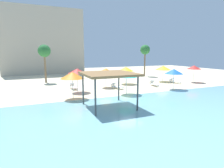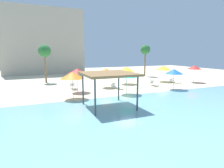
{
  "view_description": "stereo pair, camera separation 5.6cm",
  "coord_description": "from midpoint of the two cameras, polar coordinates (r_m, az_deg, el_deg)",
  "views": [
    {
      "loc": [
        -8.56,
        -16.01,
        4.58
      ],
      "look_at": [
        -0.84,
        2.0,
        1.3
      ],
      "focal_mm": 29.77,
      "sensor_mm": 36.0,
      "label": 1
    },
    {
      "loc": [
        -8.51,
        -16.04,
        4.58
      ],
      "look_at": [
        -0.84,
        2.0,
        1.3
      ],
      "focal_mm": 29.77,
      "sensor_mm": 36.0,
      "label": 2
    }
  ],
  "objects": [
    {
      "name": "beach_umbrella_red_4",
      "position": [
        22.07,
        -10.74,
        3.94
      ],
      "size": [
        2.14,
        2.14,
        2.8
      ],
      "color": "silver",
      "rests_on": "ground"
    },
    {
      "name": "palm_tree_1",
      "position": [
        30.51,
        -20.13,
        9.3
      ],
      "size": [
        1.9,
        1.9,
        5.86
      ],
      "color": "brown",
      "rests_on": "ground"
    },
    {
      "name": "ground_plane",
      "position": [
        18.72,
        4.7,
        -4.69
      ],
      "size": [
        80.0,
        80.0,
        0.0
      ],
      "primitive_type": "plane",
      "color": "beige"
    },
    {
      "name": "lounge_chair_0",
      "position": [
        24.09,
        1.33,
        -0.66
      ],
      "size": [
        1.27,
        1.98,
        0.74
      ],
      "rotation": [
        0.0,
        0.0,
        -1.18
      ],
      "color": "white",
      "rests_on": "ground"
    },
    {
      "name": "beach_umbrella_red_6",
      "position": [
        31.81,
        23.86,
        4.72
      ],
      "size": [
        2.16,
        2.16,
        2.68
      ],
      "color": "silver",
      "rests_on": "ground"
    },
    {
      "name": "beach_umbrella_yellow_2",
      "position": [
        30.97,
        15.4,
        4.82
      ],
      "size": [
        2.47,
        2.47,
        2.58
      ],
      "color": "silver",
      "rests_on": "ground"
    },
    {
      "name": "lounge_chair_1",
      "position": [
        26.8,
        12.65,
        0.15
      ],
      "size": [
        0.85,
        1.96,
        0.74
      ],
      "rotation": [
        0.0,
        0.0,
        -1.7
      ],
      "color": "white",
      "rests_on": "ground"
    },
    {
      "name": "shade_pavilion",
      "position": [
        15.38,
        -1.12,
        2.79
      ],
      "size": [
        4.21,
        4.21,
        2.97
      ],
      "color": "#42474C",
      "rests_on": "ground"
    },
    {
      "name": "beach_umbrella_orange_7",
      "position": [
        18.86,
        -12.16,
        2.62
      ],
      "size": [
        2.4,
        2.4,
        2.72
      ],
      "color": "silver",
      "rests_on": "ground"
    },
    {
      "name": "beach_umbrella_yellow_0",
      "position": [
        27.68,
        4.22,
        4.63
      ],
      "size": [
        2.34,
        2.34,
        2.57
      ],
      "color": "silver",
      "rests_on": "ground"
    },
    {
      "name": "palm_tree_0",
      "position": [
        37.71,
        10.08,
        10.12
      ],
      "size": [
        1.9,
        1.9,
        6.18
      ],
      "color": "brown",
      "rests_on": "ground"
    },
    {
      "name": "beach_umbrella_teal_3",
      "position": [
        20.52,
        4.45,
        3.04
      ],
      "size": [
        2.3,
        2.3,
        2.6
      ],
      "color": "silver",
      "rests_on": "ground"
    },
    {
      "name": "hotel_block_0",
      "position": [
        46.85,
        -20.52,
        11.93
      ],
      "size": [
        16.88,
        9.85,
        14.09
      ],
      "primitive_type": "cube",
      "color": "#B2A893",
      "rests_on": "ground"
    },
    {
      "name": "lagoon_water",
      "position": [
        14.48,
        14.58,
        -9.17
      ],
      "size": [
        44.0,
        13.5,
        0.04
      ],
      "primitive_type": "cube",
      "color": "#7AB7C1",
      "rests_on": "ground"
    },
    {
      "name": "lounge_chair_3",
      "position": [
        24.34,
        -11.87,
        -0.76
      ],
      "size": [
        0.7,
        1.92,
        0.74
      ],
      "rotation": [
        0.0,
        0.0,
        -1.52
      ],
      "color": "white",
      "rests_on": "ground"
    },
    {
      "name": "beach_umbrella_orange_5",
      "position": [
        24.78,
        -1.97,
        4.22
      ],
      "size": [
        1.99,
        1.99,
        2.58
      ],
      "color": "silver",
      "rests_on": "ground"
    },
    {
      "name": "beach_umbrella_blue_1",
      "position": [
        24.53,
        18.43,
        3.68
      ],
      "size": [
        2.25,
        2.25,
        2.61
      ],
      "color": "silver",
      "rests_on": "ground"
    },
    {
      "name": "lounge_chair_4",
      "position": [
        30.07,
        18.63,
        0.88
      ],
      "size": [
        1.02,
        1.98,
        0.74
      ],
      "rotation": [
        0.0,
        0.0,
        -1.34
      ],
      "color": "white",
      "rests_on": "ground"
    }
  ]
}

